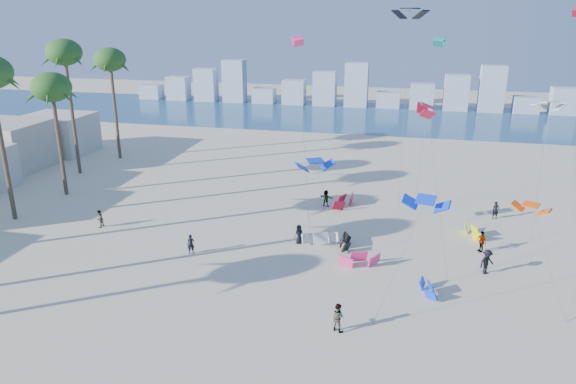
# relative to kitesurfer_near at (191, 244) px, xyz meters

# --- Properties ---
(ground) EXTENTS (220.00, 220.00, 0.00)m
(ground) POSITION_rel_kitesurfer_near_xyz_m (3.95, -12.81, -0.77)
(ground) COLOR beige
(ground) RESTS_ON ground
(ocean) EXTENTS (220.00, 220.00, 0.00)m
(ocean) POSITION_rel_kitesurfer_near_xyz_m (3.95, 59.19, -0.77)
(ocean) COLOR navy
(ocean) RESTS_ON ground
(kitesurfer_near) EXTENTS (0.65, 0.54, 1.54)m
(kitesurfer_near) POSITION_rel_kitesurfer_near_xyz_m (0.00, 0.00, 0.00)
(kitesurfer_near) COLOR black
(kitesurfer_near) RESTS_ON ground
(kitesurfer_mid) EXTENTS (1.06, 0.97, 1.76)m
(kitesurfer_mid) POSITION_rel_kitesurfer_near_xyz_m (12.45, -7.79, 0.11)
(kitesurfer_mid) COLOR gray
(kitesurfer_mid) RESTS_ON ground
(kitesurfers_far) EXTENTS (34.33, 12.20, 1.84)m
(kitesurfers_far) POSITION_rel_kitesurfer_near_xyz_m (12.91, 5.99, 0.07)
(kitesurfers_far) COLOR black
(kitesurfers_far) RESTS_ON ground
(grounded_kites) EXTENTS (14.94, 18.37, 1.06)m
(grounded_kites) POSITION_rel_kitesurfer_near_xyz_m (12.78, 5.42, -0.30)
(grounded_kites) COLOR black
(grounded_kites) RESTS_ON ground
(flying_kites) EXTENTS (26.31, 26.27, 18.59)m
(flying_kites) POSITION_rel_kitesurfer_near_xyz_m (17.90, 9.49, 11.80)
(flying_kites) COLOR #0D39EB
(flying_kites) RESTS_ON ground
(distant_skyline) EXTENTS (85.00, 3.00, 8.40)m
(distant_skyline) POSITION_rel_kitesurfer_near_xyz_m (2.76, 69.19, 2.32)
(distant_skyline) COLOR #9EADBF
(distant_skyline) RESTS_ON ground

